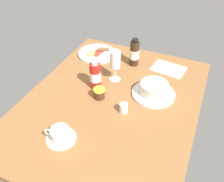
% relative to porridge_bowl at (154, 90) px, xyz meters
% --- Properties ---
extents(ground_plane, '(1.10, 0.84, 0.03)m').
position_rel_porridge_bowl_xyz_m(ground_plane, '(-0.13, 0.18, -0.05)').
color(ground_plane, brown).
extents(porridge_bowl, '(0.22, 0.22, 0.08)m').
position_rel_porridge_bowl_xyz_m(porridge_bowl, '(0.00, 0.00, 0.00)').
color(porridge_bowl, silver).
rests_on(porridge_bowl, ground_plane).
extents(cutlery_setting, '(0.16, 0.20, 0.01)m').
position_rel_porridge_bowl_xyz_m(cutlery_setting, '(0.27, -0.01, -0.03)').
color(cutlery_setting, silver).
rests_on(cutlery_setting, ground_plane).
extents(coffee_cup, '(0.13, 0.13, 0.06)m').
position_rel_porridge_bowl_xyz_m(coffee_cup, '(-0.44, 0.28, -0.01)').
color(coffee_cup, silver).
rests_on(coffee_cup, ground_plane).
extents(creamer_jug, '(0.05, 0.04, 0.05)m').
position_rel_porridge_bowl_xyz_m(creamer_jug, '(-0.18, 0.10, -0.01)').
color(creamer_jug, silver).
rests_on(creamer_jug, ground_plane).
extents(wine_glass, '(0.06, 0.06, 0.18)m').
position_rel_porridge_bowl_xyz_m(wine_glass, '(0.05, 0.23, 0.09)').
color(wine_glass, white).
rests_on(wine_glass, ground_plane).
extents(jam_jar, '(0.06, 0.06, 0.05)m').
position_rel_porridge_bowl_xyz_m(jam_jar, '(-0.13, 0.25, -0.01)').
color(jam_jar, '#4A2918').
rests_on(jam_jar, ground_plane).
extents(sauce_bottle_brown, '(0.06, 0.06, 0.17)m').
position_rel_porridge_bowl_xyz_m(sauce_bottle_brown, '(0.23, 0.19, 0.04)').
color(sauce_bottle_brown, '#382314').
rests_on(sauce_bottle_brown, ground_plane).
extents(sauce_bottle_red, '(0.06, 0.06, 0.16)m').
position_rel_porridge_bowl_xyz_m(sauce_bottle_red, '(-0.06, 0.30, 0.04)').
color(sauce_bottle_red, '#B21E19').
rests_on(sauce_bottle_red, ground_plane).
extents(breakfast_plate, '(0.24, 0.24, 0.04)m').
position_rel_porridge_bowl_xyz_m(breakfast_plate, '(0.24, 0.44, -0.02)').
color(breakfast_plate, silver).
rests_on(breakfast_plate, ground_plane).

